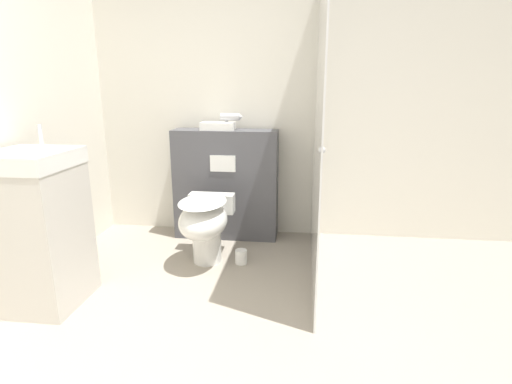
{
  "coord_description": "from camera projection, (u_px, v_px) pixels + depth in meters",
  "views": [
    {
      "loc": [
        0.51,
        -1.27,
        1.35
      ],
      "look_at": [
        0.19,
        1.38,
        0.63
      ],
      "focal_mm": 28.0,
      "sensor_mm": 36.0,
      "label": 1
    }
  ],
  "objects": [
    {
      "name": "folded_towel",
      "position": [
        218.0,
        126.0,
        3.44
      ],
      "size": [
        0.29,
        0.17,
        0.07
      ],
      "color": "white",
      "rests_on": "partition_panel"
    },
    {
      "name": "hair_drier",
      "position": [
        231.0,
        118.0,
        3.42
      ],
      "size": [
        0.19,
        0.06,
        0.14
      ],
      "color": "#B7B7BC",
      "rests_on": "partition_panel"
    },
    {
      "name": "spare_toilet_roll",
      "position": [
        241.0,
        257.0,
        3.11
      ],
      "size": [
        0.09,
        0.09,
        0.11
      ],
      "color": "white",
      "rests_on": "ground_plane"
    },
    {
      "name": "partition_panel",
      "position": [
        226.0,
        184.0,
        3.58
      ],
      "size": [
        0.92,
        0.27,
        0.98
      ],
      "color": "#4C4C51",
      "rests_on": "ground_plane"
    },
    {
      "name": "sink_vanity",
      "position": [
        40.0,
        230.0,
        2.45
      ],
      "size": [
        0.45,
        0.5,
        1.12
      ],
      "color": "beige",
      "rests_on": "ground_plane"
    },
    {
      "name": "shower_glass",
      "position": [
        318.0,
        126.0,
        2.72
      ],
      "size": [
        0.04,
        1.59,
        2.16
      ],
      "color": "silver",
      "rests_on": "ground_plane"
    },
    {
      "name": "wall_back",
      "position": [
        248.0,
        97.0,
        3.54
      ],
      "size": [
        8.0,
        0.06,
        2.5
      ],
      "color": "silver",
      "rests_on": "ground_plane"
    },
    {
      "name": "toilet",
      "position": [
        205.0,
        222.0,
        3.04
      ],
      "size": [
        0.37,
        0.6,
        0.53
      ],
      "color": "white",
      "rests_on": "ground_plane"
    }
  ]
}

